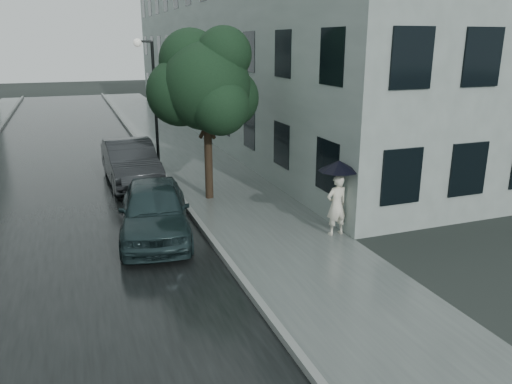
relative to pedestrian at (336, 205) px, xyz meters
name	(u,v)px	position (x,y,z in m)	size (l,w,h in m)	color
ground	(312,276)	(-1.70, -2.00, -0.83)	(120.00, 120.00, 0.00)	black
sidewalk	(194,159)	(-1.45, 10.00, -0.83)	(3.50, 60.00, 0.01)	slate
kerb_near	(153,161)	(-3.27, 10.00, -0.76)	(0.15, 60.00, 0.15)	slate
asphalt_road	(66,170)	(-6.78, 10.00, -0.83)	(6.85, 60.00, 0.00)	black
building_near	(248,50)	(3.77, 17.50, 3.67)	(7.02, 36.00, 9.00)	#93A19B
pedestrian	(336,205)	(0.00, 0.00, 0.00)	(0.60, 0.40, 1.65)	silver
umbrella	(339,166)	(0.00, -0.01, 1.08)	(1.20, 1.20, 1.17)	black
street_tree	(205,84)	(-2.30, 4.48, 2.86)	(3.63, 3.30, 5.46)	#332619
lamp_post	(151,96)	(-3.30, 9.14, 2.08)	(0.85, 0.32, 5.09)	black
car_near	(155,210)	(-4.55, 1.56, -0.08)	(1.76, 4.38, 1.49)	#1B2D2F
car_far	(131,162)	(-4.49, 7.11, -0.05)	(1.64, 4.69, 1.55)	black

